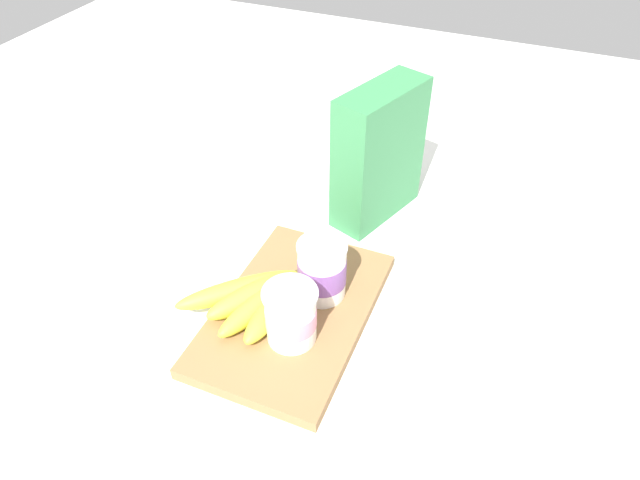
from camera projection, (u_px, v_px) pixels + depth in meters
ground_plane at (294, 317)px, 0.85m from camera, size 2.40×2.40×0.00m
cutting_board at (294, 312)px, 0.85m from camera, size 0.33×0.21×0.02m
cereal_box at (379, 154)px, 0.97m from camera, size 0.19×0.12×0.24m
yogurt_cup_front at (322, 270)px, 0.84m from camera, size 0.07×0.07×0.09m
yogurt_cup_back at (291, 315)px, 0.77m from camera, size 0.08×0.08×0.09m
banana_bunch at (256, 298)px, 0.83m from camera, size 0.17×0.17×0.04m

